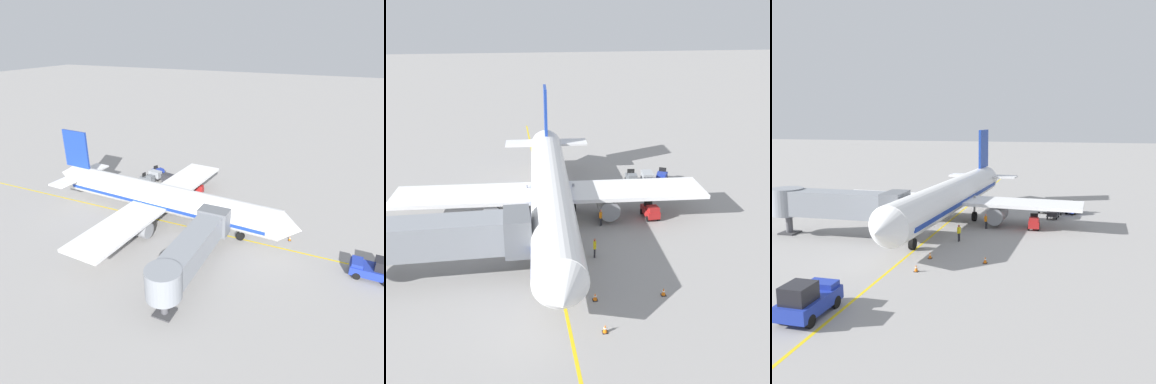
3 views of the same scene
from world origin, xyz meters
TOP-DOWN VIEW (x-y plane):
  - ground_plane at (0.00, 0.00)m, footprint 400.00×400.00m
  - gate_lead_in_line at (0.00, 0.00)m, footprint 0.24×80.00m
  - parked_airliner at (-0.47, 0.18)m, footprint 30.26×37.34m
  - jet_bridge at (9.31, 9.12)m, footprint 14.91×3.50m
  - pushback_tractor at (1.53, 26.57)m, footprint 2.26×4.42m
  - baggage_tug_lead at (-14.48, -8.35)m, footprint 2.12×2.77m
  - baggage_tug_trailing at (-10.19, 1.02)m, footprint 1.41×2.56m
  - baggage_tug_spare at (-10.80, -8.36)m, footprint 1.53×2.62m
  - baggage_cart_front at (-12.06, -5.04)m, footprint 1.58×2.97m
  - baggage_cart_second_in_train at (-12.53, -7.83)m, footprint 1.58×2.97m
  - ground_crew_wing_walker at (-4.99, 2.08)m, footprint 0.46×0.66m
  - ground_crew_loader at (-3.30, 7.83)m, footprint 0.31×0.73m
  - safety_cone_nose_left at (-2.18, 17.31)m, footprint 0.36×0.36m
  - safety_cone_nose_right at (-7.16, 13.96)m, footprint 0.36×0.36m
  - safety_cone_wing_tip at (-2.20, 13.81)m, footprint 0.36×0.36m

SIDE VIEW (x-z plane):
  - ground_plane at x=0.00m, z-range 0.00..0.00m
  - gate_lead_in_line at x=0.00m, z-range 0.00..0.01m
  - safety_cone_nose_left at x=-2.18m, z-range -0.01..0.58m
  - safety_cone_nose_right at x=-7.16m, z-range -0.01..0.58m
  - safety_cone_wing_tip at x=-2.20m, z-range -0.01..0.58m
  - baggage_tug_lead at x=-14.48m, z-range -0.10..1.52m
  - baggage_tug_trailing at x=-10.19m, z-range -0.10..1.52m
  - baggage_tug_spare at x=-10.80m, z-range -0.10..1.52m
  - baggage_cart_front at x=-12.06m, z-range 0.16..1.74m
  - baggage_cart_second_in_train at x=-12.53m, z-range 0.16..1.74m
  - ground_crew_wing_walker at x=-4.99m, z-range 0.11..1.80m
  - ground_crew_loader at x=-3.30m, z-range 0.11..1.80m
  - pushback_tractor at x=1.53m, z-range -0.10..2.30m
  - parked_airliner at x=-0.47m, z-range -2.13..8.50m
  - jet_bridge at x=9.31m, z-range 0.97..5.95m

